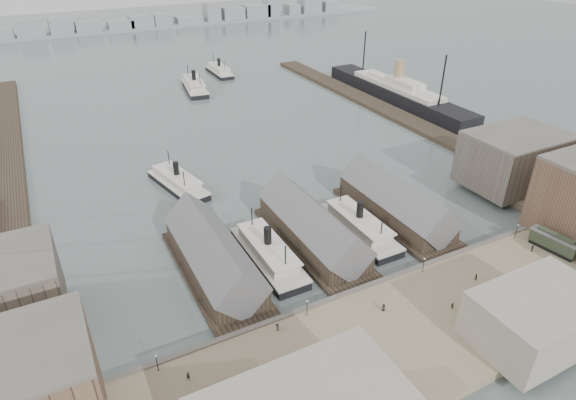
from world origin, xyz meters
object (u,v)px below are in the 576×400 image
tram (554,243)px  horse_cart_left (225,385)px  ocean_steamer (397,92)px  horse_cart_right (481,301)px  horse_cart_center (341,360)px  ferry_docked_west (268,253)px

tram → horse_cart_left: bearing=171.7°
ocean_steamer → horse_cart_left: ocean_steamer is taller
horse_cart_left → horse_cart_right: size_ratio=0.97×
ocean_steamer → horse_cart_left: (-127.91, -114.53, -1.17)m
ocean_steamer → horse_cart_center: 160.46m
horse_cart_left → horse_cart_center: size_ratio=0.92×
tram → ocean_steamer: bearing=60.0°
ocean_steamer → horse_cart_center: (-107.59, -119.05, -1.10)m
ferry_docked_west → tram: ferry_docked_west is taller
ocean_steamer → tram: size_ratio=7.83×
tram → ferry_docked_west: bearing=144.9°
ocean_steamer → horse_cart_center: size_ratio=18.17×
horse_cart_center → ferry_docked_west: bearing=8.9°
horse_cart_left → horse_cart_right: 54.62m
horse_cart_center → tram: bearing=-72.0°
tram → horse_cart_center: 64.25m
ferry_docked_west → horse_cart_left: bearing=-126.3°
tram → horse_cart_left: tram is taller
horse_cart_center → ocean_steamer: bearing=-29.0°
horse_cart_center → horse_cart_right: bearing=-77.5°
tram → horse_cart_center: (-64.00, -5.54, -1.23)m
horse_cart_left → horse_cart_right: horse_cart_right is taller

